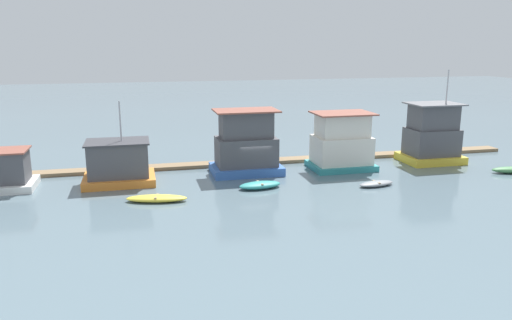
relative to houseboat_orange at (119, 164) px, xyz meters
The scene contains 10 objects.
ground_plane 10.70m from the houseboat_orange, ahead, with size 200.00×200.00×0.00m, color slate.
dock_walkway 11.29m from the houseboat_orange, 19.10° to the left, with size 51.00×1.48×0.30m, color #846B4C.
houseboat_orange is the anchor object (origin of this frame).
houseboat_blue 10.15m from the houseboat_orange, ahead, with size 5.68×3.78×5.25m.
houseboat_teal 18.31m from the houseboat_orange, ahead, with size 5.26×3.86×4.81m.
houseboat_yellow 27.13m from the houseboat_orange, ahead, with size 5.06×3.91×8.21m.
dinghy_yellow 6.05m from the houseboat_orange, 64.28° to the right, with size 4.28×2.04×0.44m.
dinghy_teal 10.93m from the houseboat_orange, 21.13° to the right, with size 3.32×1.74×0.50m.
dinghy_grey 19.58m from the houseboat_orange, 15.97° to the right, with size 3.01×1.50×0.38m.
mooring_post_centre 26.12m from the houseboat_orange, ahead, with size 0.21×0.21×1.69m, color #846B4C.
Camera 1 is at (-8.99, -38.52, 10.56)m, focal length 35.00 mm.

